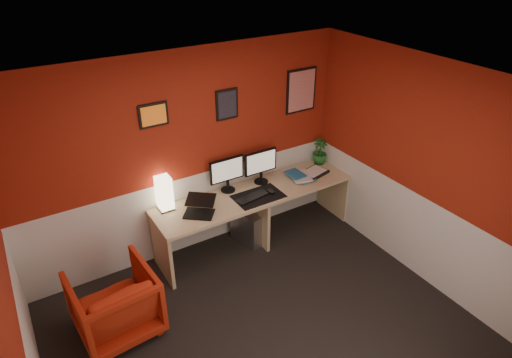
% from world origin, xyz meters
% --- Properties ---
extents(ground, '(4.00, 3.50, 0.01)m').
position_xyz_m(ground, '(0.00, 0.00, 0.00)').
color(ground, black).
rests_on(ground, ground).
extents(ceiling, '(4.00, 3.50, 0.01)m').
position_xyz_m(ceiling, '(0.00, 0.00, 2.50)').
color(ceiling, white).
rests_on(ceiling, ground).
extents(wall_back, '(4.00, 0.01, 2.50)m').
position_xyz_m(wall_back, '(0.00, 1.75, 1.25)').
color(wall_back, maroon).
rests_on(wall_back, ground).
extents(wall_left, '(0.01, 3.50, 2.50)m').
position_xyz_m(wall_left, '(-2.00, 0.00, 1.25)').
color(wall_left, maroon).
rests_on(wall_left, ground).
extents(wall_right, '(0.01, 3.50, 2.50)m').
position_xyz_m(wall_right, '(2.00, 0.00, 1.25)').
color(wall_right, maroon).
rests_on(wall_right, ground).
extents(wainscot_back, '(4.00, 0.01, 1.00)m').
position_xyz_m(wainscot_back, '(0.00, 1.75, 0.50)').
color(wainscot_back, silver).
rests_on(wainscot_back, ground).
extents(wainscot_right, '(0.01, 3.50, 1.00)m').
position_xyz_m(wainscot_right, '(2.00, 0.00, 0.50)').
color(wainscot_right, silver).
rests_on(wainscot_right, ground).
extents(desk, '(2.60, 0.65, 0.73)m').
position_xyz_m(desk, '(0.73, 1.41, 0.36)').
color(desk, tan).
rests_on(desk, ground).
extents(shoji_lamp, '(0.16, 0.16, 0.40)m').
position_xyz_m(shoji_lamp, '(-0.36, 1.63, 0.93)').
color(shoji_lamp, '#FFE5B2').
rests_on(shoji_lamp, desk).
extents(laptop, '(0.40, 0.39, 0.22)m').
position_xyz_m(laptop, '(-0.08, 1.33, 0.84)').
color(laptop, black).
rests_on(laptop, desk).
extents(monitor_left, '(0.45, 0.06, 0.58)m').
position_xyz_m(monitor_left, '(0.45, 1.62, 1.02)').
color(monitor_left, black).
rests_on(monitor_left, desk).
extents(monitor_right, '(0.45, 0.06, 0.58)m').
position_xyz_m(monitor_right, '(0.91, 1.58, 1.02)').
color(monitor_right, black).
rests_on(monitor_right, desk).
extents(desk_mat, '(0.60, 0.38, 0.01)m').
position_xyz_m(desk_mat, '(0.69, 1.30, 0.73)').
color(desk_mat, black).
rests_on(desk_mat, desk).
extents(keyboard, '(0.44, 0.20, 0.02)m').
position_xyz_m(keyboard, '(0.61, 1.31, 0.74)').
color(keyboard, black).
rests_on(keyboard, desk_mat).
extents(mouse, '(0.08, 0.11, 0.03)m').
position_xyz_m(mouse, '(0.86, 1.29, 0.75)').
color(mouse, black).
rests_on(mouse, desk_mat).
extents(book_bottom, '(0.23, 0.30, 0.03)m').
position_xyz_m(book_bottom, '(1.32, 1.38, 0.74)').
color(book_bottom, '#206597').
rests_on(book_bottom, desk).
extents(book_middle, '(0.32, 0.38, 0.02)m').
position_xyz_m(book_middle, '(1.28, 1.41, 0.77)').
color(book_middle, silver).
rests_on(book_middle, book_bottom).
extents(book_top, '(0.20, 0.26, 0.02)m').
position_xyz_m(book_top, '(1.24, 1.43, 0.79)').
color(book_top, '#206597').
rests_on(book_top, book_middle).
extents(zen_tray, '(0.40, 0.32, 0.03)m').
position_xyz_m(zen_tray, '(1.63, 1.40, 0.74)').
color(zen_tray, black).
rests_on(zen_tray, desk).
extents(potted_plant, '(0.21, 0.21, 0.36)m').
position_xyz_m(potted_plant, '(1.87, 1.60, 0.91)').
color(potted_plant, '#19591E').
rests_on(potted_plant, desk).
extents(pc_tower, '(0.29, 0.48, 0.45)m').
position_xyz_m(pc_tower, '(0.62, 1.45, 0.23)').
color(pc_tower, '#99999E').
rests_on(pc_tower, ground).
extents(armchair, '(0.81, 0.83, 0.70)m').
position_xyz_m(armchair, '(-1.23, 0.88, 0.35)').
color(armchair, '#AB240D').
rests_on(armchair, ground).
extents(art_left, '(0.32, 0.02, 0.26)m').
position_xyz_m(art_left, '(-0.34, 1.74, 1.85)').
color(art_left, orange).
rests_on(art_left, wall_back).
extents(art_center, '(0.28, 0.02, 0.36)m').
position_xyz_m(art_center, '(0.53, 1.74, 1.80)').
color(art_center, black).
rests_on(art_center, wall_back).
extents(art_right, '(0.44, 0.02, 0.56)m').
position_xyz_m(art_right, '(1.60, 1.74, 1.78)').
color(art_right, red).
rests_on(art_right, wall_back).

